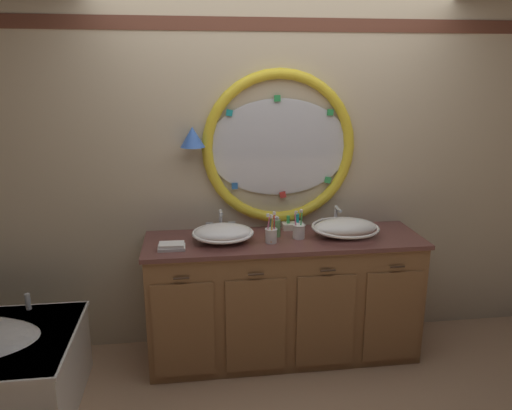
{
  "coord_description": "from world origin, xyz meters",
  "views": [
    {
      "loc": [
        -0.61,
        -2.92,
        2.01
      ],
      "look_at": [
        -0.19,
        0.25,
        1.14
      ],
      "focal_mm": 34.56,
      "sensor_mm": 36.0,
      "label": 1
    }
  ],
  "objects_px": {
    "sink_basin_left": "(223,233)",
    "toiletry_basket": "(293,225)",
    "sink_basin_right": "(345,228)",
    "toothbrush_holder_right": "(299,231)",
    "soap_dispenser": "(276,227)",
    "folded_hand_towel": "(172,246)",
    "toothbrush_holder_left": "(271,234)"
  },
  "relations": [
    {
      "from": "toothbrush_holder_left",
      "to": "toiletry_basket",
      "type": "relative_size",
      "value": 1.42
    },
    {
      "from": "toothbrush_holder_right",
      "to": "soap_dispenser",
      "type": "bearing_deg",
      "value": 158.03
    },
    {
      "from": "folded_hand_towel",
      "to": "toiletry_basket",
      "type": "height_order",
      "value": "toiletry_basket"
    },
    {
      "from": "soap_dispenser",
      "to": "toiletry_basket",
      "type": "height_order",
      "value": "soap_dispenser"
    },
    {
      "from": "sink_basin_right",
      "to": "toiletry_basket",
      "type": "distance_m",
      "value": 0.4
    },
    {
      "from": "toothbrush_holder_left",
      "to": "toiletry_basket",
      "type": "xyz_separation_m",
      "value": [
        0.21,
        0.28,
        -0.03
      ]
    },
    {
      "from": "toothbrush_holder_left",
      "to": "toothbrush_holder_right",
      "type": "height_order",
      "value": "toothbrush_holder_left"
    },
    {
      "from": "soap_dispenser",
      "to": "folded_hand_towel",
      "type": "xyz_separation_m",
      "value": [
        -0.72,
        -0.16,
        -0.05
      ]
    },
    {
      "from": "sink_basin_left",
      "to": "sink_basin_right",
      "type": "bearing_deg",
      "value": 0.0
    },
    {
      "from": "toothbrush_holder_right",
      "to": "folded_hand_towel",
      "type": "bearing_deg",
      "value": -173.14
    },
    {
      "from": "folded_hand_towel",
      "to": "sink_basin_right",
      "type": "bearing_deg",
      "value": 4.49
    },
    {
      "from": "toothbrush_holder_right",
      "to": "toiletry_basket",
      "type": "relative_size",
      "value": 1.35
    },
    {
      "from": "toothbrush_holder_left",
      "to": "toothbrush_holder_right",
      "type": "distance_m",
      "value": 0.22
    },
    {
      "from": "sink_basin_left",
      "to": "sink_basin_right",
      "type": "relative_size",
      "value": 0.89
    },
    {
      "from": "toothbrush_holder_left",
      "to": "toothbrush_holder_right",
      "type": "bearing_deg",
      "value": 17.69
    },
    {
      "from": "soap_dispenser",
      "to": "folded_hand_towel",
      "type": "distance_m",
      "value": 0.74
    },
    {
      "from": "sink_basin_right",
      "to": "toiletry_basket",
      "type": "height_order",
      "value": "sink_basin_right"
    },
    {
      "from": "soap_dispenser",
      "to": "sink_basin_right",
      "type": "bearing_deg",
      "value": -8.42
    },
    {
      "from": "toiletry_basket",
      "to": "soap_dispenser",
      "type": "bearing_deg",
      "value": -134.74
    },
    {
      "from": "toothbrush_holder_left",
      "to": "soap_dispenser",
      "type": "relative_size",
      "value": 1.44
    },
    {
      "from": "sink_basin_left",
      "to": "toiletry_basket",
      "type": "relative_size",
      "value": 2.73
    },
    {
      "from": "sink_basin_left",
      "to": "toothbrush_holder_right",
      "type": "relative_size",
      "value": 2.01
    },
    {
      "from": "sink_basin_right",
      "to": "toothbrush_holder_right",
      "type": "xyz_separation_m",
      "value": [
        -0.33,
        0.01,
        -0.01
      ]
    },
    {
      "from": "soap_dispenser",
      "to": "toiletry_basket",
      "type": "xyz_separation_m",
      "value": [
        0.15,
        0.15,
        -0.04
      ]
    },
    {
      "from": "soap_dispenser",
      "to": "toiletry_basket",
      "type": "bearing_deg",
      "value": 45.26
    },
    {
      "from": "sink_basin_right",
      "to": "toothbrush_holder_left",
      "type": "distance_m",
      "value": 0.54
    },
    {
      "from": "sink_basin_left",
      "to": "folded_hand_towel",
      "type": "bearing_deg",
      "value": -164.63
    },
    {
      "from": "sink_basin_left",
      "to": "folded_hand_towel",
      "type": "height_order",
      "value": "sink_basin_left"
    },
    {
      "from": "sink_basin_left",
      "to": "toiletry_basket",
      "type": "bearing_deg",
      "value": 22.73
    },
    {
      "from": "toothbrush_holder_left",
      "to": "toiletry_basket",
      "type": "distance_m",
      "value": 0.35
    },
    {
      "from": "sink_basin_right",
      "to": "toothbrush_holder_left",
      "type": "bearing_deg",
      "value": -174.12
    },
    {
      "from": "folded_hand_towel",
      "to": "toothbrush_holder_left",
      "type": "bearing_deg",
      "value": 3.36
    }
  ]
}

